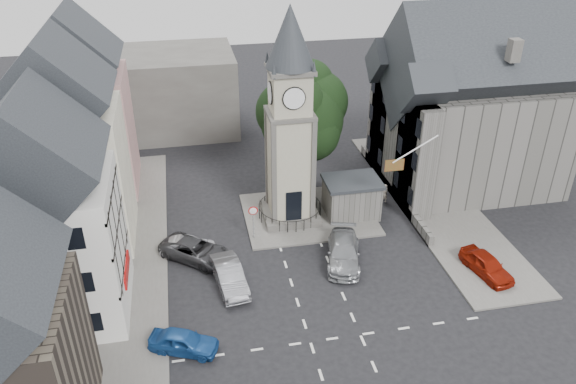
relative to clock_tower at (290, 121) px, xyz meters
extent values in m
plane|color=black|center=(0.00, -7.99, -8.12)|extent=(120.00, 120.00, 0.00)
cube|color=#595651|center=(-12.50, -1.99, -8.05)|extent=(6.00, 30.00, 0.14)
cube|color=#595651|center=(12.00, 0.01, -8.05)|extent=(6.00, 26.00, 0.14)
cube|color=#595651|center=(1.50, 0.01, -8.04)|extent=(10.00, 8.00, 0.16)
cube|color=silver|center=(0.00, -13.49, -8.12)|extent=(20.00, 8.00, 0.01)
cube|color=#4C4944|center=(0.00, 0.01, -7.77)|extent=(4.20, 4.20, 0.70)
torus|color=black|center=(0.00, 0.01, -7.04)|extent=(4.86, 4.86, 0.06)
cube|color=#A19B82|center=(0.00, 0.01, -3.42)|extent=(3.00, 3.00, 8.00)
cube|color=black|center=(0.00, -1.44, -6.22)|extent=(1.20, 0.25, 2.40)
cube|color=#4C4944|center=(0.00, 0.01, 0.58)|extent=(3.30, 3.30, 0.25)
cube|color=#A19B82|center=(0.00, 0.01, 2.18)|extent=(2.70, 2.70, 3.20)
cylinder|color=white|center=(0.00, -1.39, 2.18)|extent=(1.50, 0.12, 1.50)
cube|color=#4C4944|center=(0.00, 0.01, 3.78)|extent=(3.10, 3.10, 0.30)
cone|color=black|center=(0.00, 0.01, 6.03)|extent=(3.40, 3.40, 4.20)
cube|color=#55544F|center=(4.80, -0.49, -6.72)|extent=(4.00, 3.00, 2.80)
cube|color=black|center=(4.80, -0.49, -5.17)|extent=(4.30, 3.30, 0.25)
cylinder|color=black|center=(2.00, 5.01, -5.92)|extent=(0.70, 0.70, 4.40)
cylinder|color=black|center=(-3.20, -2.49, -6.87)|extent=(0.10, 0.10, 2.50)
cone|color=#A50C0C|center=(-3.20, -2.59, -5.62)|extent=(0.70, 0.06, 0.70)
cone|color=white|center=(-3.20, -2.61, -5.62)|extent=(0.54, 0.04, 0.54)
cube|color=tan|center=(-15.50, 8.01, -3.12)|extent=(7.50, 7.00, 10.00)
cube|color=beige|center=(-15.50, 0.01, -3.12)|extent=(7.50, 7.00, 10.00)
cube|color=silver|center=(-15.50, -7.99, -3.62)|extent=(7.50, 7.00, 9.00)
cube|color=#4C4944|center=(-12.00, 20.01, -4.12)|extent=(20.00, 10.00, 8.00)
cube|color=#55544F|center=(16.00, 3.01, -3.62)|extent=(14.00, 10.00, 9.00)
cube|color=#55544F|center=(9.80, -0.49, -3.62)|extent=(1.60, 4.40, 9.00)
cube|color=#55544F|center=(9.80, 6.51, -3.62)|extent=(1.60, 4.40, 9.00)
cube|color=#55544F|center=(9.20, 2.01, -7.67)|extent=(0.40, 16.00, 0.90)
cylinder|color=white|center=(8.00, -3.99, -1.12)|extent=(3.17, 0.10, 1.89)
plane|color=#B21414|center=(6.60, -3.99, -2.22)|extent=(1.40, 0.00, 1.40)
imported|color=navy|center=(-8.62, -12.76, -7.45)|extent=(4.22, 2.93, 1.33)
imported|color=#ABACB4|center=(-8.01, -3.44, -7.50)|extent=(3.96, 2.05, 1.24)
imported|color=#303133|center=(-7.50, -4.15, -7.40)|extent=(5.54, 5.12, 1.44)
imported|color=gray|center=(-5.50, -7.49, -7.34)|extent=(2.30, 4.91, 1.55)
imported|color=gray|center=(2.50, -6.40, -7.34)|extent=(3.53, 5.76, 1.56)
imported|color=maroon|center=(11.50, -9.60, -7.40)|extent=(2.55, 4.48, 1.44)
imported|color=beige|center=(8.00, 0.74, -7.28)|extent=(0.68, 0.52, 1.68)
camera|label=1|loc=(-7.38, -36.61, 15.32)|focal=35.00mm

